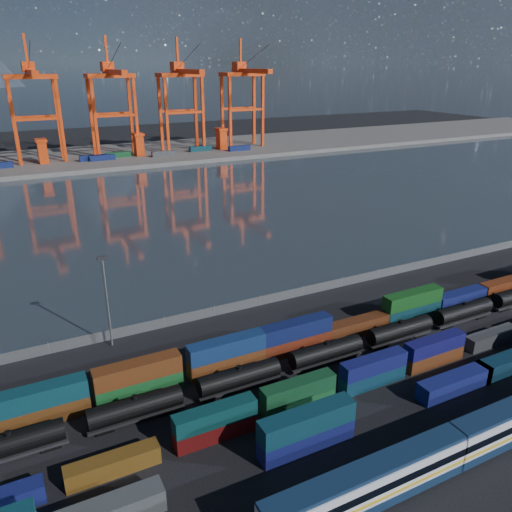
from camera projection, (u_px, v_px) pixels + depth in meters
name	position (u px, v px, depth m)	size (l,w,h in m)	color
ground	(343.00, 378.00, 77.51)	(700.00, 700.00, 0.00)	black
harbor_water	(154.00, 211.00, 164.86)	(700.00, 700.00, 0.00)	#29323B
far_quay	(96.00, 158.00, 251.85)	(700.00, 70.00, 2.00)	#514F4C
container_row_south	(468.00, 373.00, 74.76)	(140.50, 2.65, 5.64)	#3E4143
container_row_mid	(363.00, 377.00, 74.55)	(140.45, 2.26, 4.82)	#373A3B
container_row_north	(279.00, 342.00, 82.77)	(142.27, 2.59, 5.53)	navy
tanker_string	(364.00, 341.00, 83.91)	(121.73, 2.84, 4.07)	black
waterfront_fence	(260.00, 301.00, 100.44)	(160.12, 0.12, 2.20)	#595B5E
yard_light_mast	(107.00, 297.00, 83.17)	(1.60, 0.40, 16.60)	slate
gantry_cranes	(73.00, 87.00, 230.79)	(197.22, 42.67, 57.78)	#E73E10
quay_containers	(77.00, 159.00, 234.30)	(172.58, 10.99, 2.60)	navy
straddle_carriers	(92.00, 147.00, 240.01)	(140.00, 7.00, 11.10)	#E73E10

